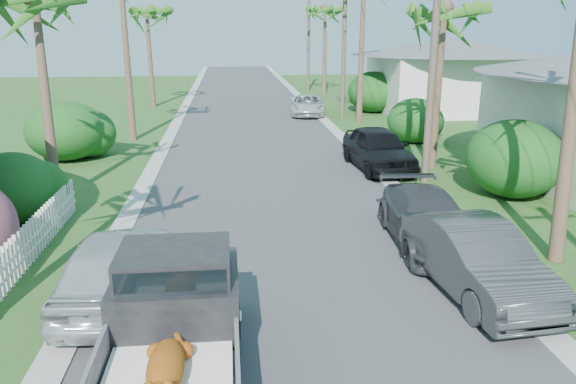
{
  "coord_description": "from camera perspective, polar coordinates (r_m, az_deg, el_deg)",
  "views": [
    {
      "loc": [
        -1.3,
        -5.74,
        5.31
      ],
      "look_at": [
        0.1,
        7.47,
        1.4
      ],
      "focal_mm": 35.0,
      "sensor_mm": 36.0,
      "label": 1
    }
  ],
  "objects": [
    {
      "name": "road",
      "position": [
        31.22,
        -3.59,
        6.59
      ],
      "size": [
        8.0,
        100.0,
        0.02
      ],
      "primitive_type": "cube",
      "color": "#38383A",
      "rests_on": "ground"
    },
    {
      "name": "curb_left",
      "position": [
        31.34,
        -11.52,
        6.37
      ],
      "size": [
        0.6,
        100.0,
        0.06
      ],
      "primitive_type": "cube",
      "color": "#A5A39E",
      "rests_on": "ground"
    },
    {
      "name": "curb_right",
      "position": [
        31.69,
        4.25,
        6.76
      ],
      "size": [
        0.6,
        100.0,
        0.06
      ],
      "primitive_type": "cube",
      "color": "#A5A39E",
      "rests_on": "ground"
    },
    {
      "name": "pickup_truck",
      "position": [
        8.99,
        -11.32,
        -12.53
      ],
      "size": [
        1.98,
        5.12,
        2.06
      ],
      "color": "black",
      "rests_on": "ground"
    },
    {
      "name": "parked_car_rn",
      "position": [
        12.22,
        18.53,
        -6.51
      ],
      "size": [
        1.95,
        4.57,
        1.46
      ],
      "primitive_type": "imported",
      "rotation": [
        0.0,
        0.0,
        0.09
      ],
      "color": "#313437",
      "rests_on": "ground"
    },
    {
      "name": "parked_car_rm",
      "position": [
        14.55,
        14.0,
        -2.76
      ],
      "size": [
        2.1,
        4.63,
        1.32
      ],
      "primitive_type": "imported",
      "rotation": [
        0.0,
        0.0,
        -0.06
      ],
      "color": "#323438",
      "rests_on": "ground"
    },
    {
      "name": "parked_car_rf",
      "position": [
        21.98,
        9.15,
        4.36
      ],
      "size": [
        2.21,
        4.83,
        1.61
      ],
      "primitive_type": "imported",
      "rotation": [
        0.0,
        0.0,
        0.07
      ],
      "color": "black",
      "rests_on": "ground"
    },
    {
      "name": "parked_car_rd",
      "position": [
        35.49,
        1.97,
        8.8
      ],
      "size": [
        2.51,
        4.66,
        1.24
      ],
      "primitive_type": "imported",
      "rotation": [
        0.0,
        0.0,
        -0.1
      ],
      "color": "silver",
      "rests_on": "ground"
    },
    {
      "name": "parked_car_ln",
      "position": [
        11.78,
        -16.95,
        -7.13
      ],
      "size": [
        2.03,
        4.52,
        1.51
      ],
      "primitive_type": "imported",
      "rotation": [
        0.0,
        0.0,
        3.08
      ],
      "color": "silver",
      "rests_on": "ground"
    },
    {
      "name": "palm_l_d",
      "position": [
        40.1,
        -14.16,
        17.55
      ],
      "size": [
        4.4,
        4.4,
        7.7
      ],
      "color": "brown",
      "rests_on": "ground"
    },
    {
      "name": "palm_r_b",
      "position": [
        22.21,
        15.54,
        17.49
      ],
      "size": [
        4.4,
        4.4,
        7.2
      ],
      "color": "brown",
      "rests_on": "ground"
    },
    {
      "name": "palm_r_d",
      "position": [
        46.43,
        3.83,
        18.13
      ],
      "size": [
        4.4,
        4.4,
        8.0
      ],
      "color": "brown",
      "rests_on": "ground"
    },
    {
      "name": "shrub_l_c",
      "position": [
        17.43,
        -26.31,
        0.34
      ],
      "size": [
        2.4,
        2.64,
        2.0
      ],
      "primitive_type": "ellipsoid",
      "color": "#1A4112",
      "rests_on": "ground"
    },
    {
      "name": "shrub_l_d",
      "position": [
        25.01,
        -21.6,
        5.79
      ],
      "size": [
        3.2,
        3.52,
        2.4
      ],
      "primitive_type": "ellipsoid",
      "color": "#1A4112",
      "rests_on": "ground"
    },
    {
      "name": "shrub_r_b",
      "position": [
        19.48,
        22.0,
        3.17
      ],
      "size": [
        3.0,
        3.3,
        2.5
      ],
      "primitive_type": "ellipsoid",
      "color": "#1A4112",
      "rests_on": "ground"
    },
    {
      "name": "shrub_r_c",
      "position": [
        27.54,
        12.77,
        7.1
      ],
      "size": [
        2.6,
        2.86,
        2.1
      ],
      "primitive_type": "ellipsoid",
      "color": "#1A4112",
      "rests_on": "ground"
    },
    {
      "name": "shrub_r_d",
      "position": [
        37.15,
        8.63,
        10.02
      ],
      "size": [
        3.2,
        3.52,
        2.6
      ],
      "primitive_type": "ellipsoid",
      "color": "#1A4112",
      "rests_on": "ground"
    },
    {
      "name": "picket_fence",
      "position": [
        13.1,
        -26.78,
        -7.0
      ],
      "size": [
        0.1,
        11.0,
        1.0
      ],
      "primitive_type": "cube",
      "color": "white",
      "rests_on": "ground"
    },
    {
      "name": "house_right_far",
      "position": [
        38.63,
        16.02,
        11.04
      ],
      "size": [
        9.0,
        8.0,
        4.6
      ],
      "color": "silver",
      "rests_on": "ground"
    },
    {
      "name": "utility_pole_b",
      "position": [
        19.99,
        14.59,
        13.86
      ],
      "size": [
        1.6,
        0.26,
        9.0
      ],
      "color": "brown",
      "rests_on": "ground"
    },
    {
      "name": "utility_pole_c",
      "position": [
        34.45,
        5.72,
        15.14
      ],
      "size": [
        1.6,
        0.26,
        9.0
      ],
      "color": "brown",
      "rests_on": "ground"
    },
    {
      "name": "utility_pole_d",
      "position": [
        49.23,
        2.1,
        15.56
      ],
      "size": [
        1.6,
        0.26,
        9.0
      ],
      "color": "brown",
      "rests_on": "ground"
    }
  ]
}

